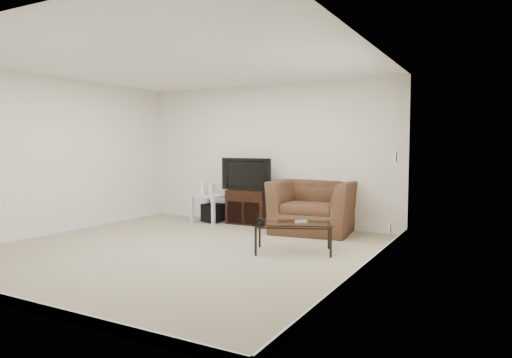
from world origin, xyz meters
The scene contains 18 objects.
floor centered at (0.00, 0.00, 0.00)m, with size 5.00×5.00×0.00m, color tan.
ceiling centered at (0.00, 0.00, 2.50)m, with size 5.00×5.00×0.00m, color white.
wall_back centered at (0.00, 2.50, 1.25)m, with size 5.00×0.02×2.50m, color silver.
wall_left centered at (-2.50, 0.00, 1.25)m, with size 0.02×5.00×2.50m, color silver.
wall_right centered at (2.50, 0.00, 1.25)m, with size 0.02×5.00×2.50m, color silver.
plate_back centered at (-1.40, 2.49, 1.25)m, with size 0.12×0.02×0.12m, color white.
plate_right_switch centered at (2.49, 1.60, 1.25)m, with size 0.02×0.09×0.13m, color white.
plate_right_outlet centered at (2.49, 1.30, 0.30)m, with size 0.02×0.08×0.12m, color white.
tv_stand centered at (-0.22, 2.28, 0.31)m, with size 0.74×0.51×0.62m, color black, non-canonical shape.
dvd_player centered at (-0.22, 2.24, 0.51)m, with size 0.43×0.30×0.06m, color black.
television centered at (-0.22, 2.25, 0.90)m, with size 0.93×0.19×0.58m, color black.
side_table centered at (-0.92, 2.05, 0.26)m, with size 0.53×0.53×0.51m, color silver, non-canonical shape.
subwoofer centered at (-0.89, 2.07, 0.18)m, with size 0.32×0.32×0.32m, color black.
game_console centered at (-1.05, 2.04, 0.63)m, with size 0.05×0.17×0.23m, color white.
game_case centered at (-0.86, 2.03, 0.61)m, with size 0.05×0.15×0.20m, color silver.
recliner centered at (1.10, 2.05, 0.56)m, with size 1.29×0.84×1.13m, color brown.
coffee_table centered at (1.40, 0.58, 0.20)m, with size 1.02×0.57×0.40m, color black, non-canonical shape.
remote centered at (1.47, 0.66, 0.41)m, with size 0.16×0.04×0.02m, color #B2B2B7.
Camera 1 is at (3.82, -4.86, 1.38)m, focal length 32.00 mm.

